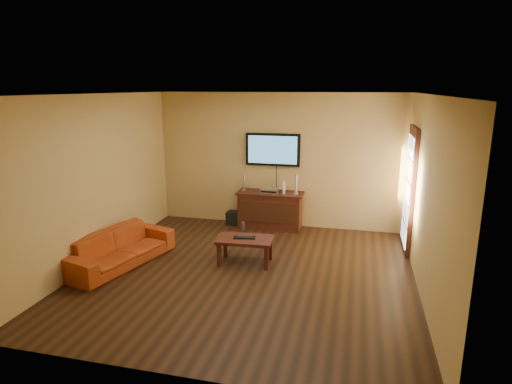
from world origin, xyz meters
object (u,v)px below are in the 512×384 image
(speaker_left, at_px, (244,183))
(keyboard, at_px, (244,237))
(game_console, at_px, (284,187))
(subwoofer, at_px, (234,218))
(coffee_table, at_px, (245,242))
(media_console, at_px, (270,210))
(television, at_px, (273,150))
(speaker_right, at_px, (296,185))
(av_receiver, at_px, (270,190))
(sofa, at_px, (119,243))
(bottle, at_px, (243,226))

(speaker_left, height_order, keyboard, speaker_left)
(game_console, bearing_deg, subwoofer, 167.86)
(coffee_table, xyz_separation_m, keyboard, (-0.01, 0.00, 0.07))
(media_console, bearing_deg, television, 90.00)
(keyboard, bearing_deg, speaker_right, 72.99)
(av_receiver, bearing_deg, keyboard, -88.50)
(sofa, distance_m, speaker_right, 3.48)
(media_console, distance_m, coffee_table, 1.85)
(sofa, bearing_deg, subwoofer, -11.54)
(television, xyz_separation_m, keyboard, (-0.04, -2.06, -1.14))
(keyboard, bearing_deg, media_console, 88.78)
(sofa, xyz_separation_m, av_receiver, (1.98, 2.36, 0.42))
(media_console, bearing_deg, sofa, -129.74)
(subwoofer, bearing_deg, media_console, -0.89)
(game_console, bearing_deg, speaker_right, -13.83)
(av_receiver, relative_size, game_console, 1.53)
(sofa, height_order, speaker_right, speaker_right)
(sofa, distance_m, game_console, 3.32)
(subwoofer, bearing_deg, bottle, -49.04)
(speaker_left, xyz_separation_m, subwoofer, (-0.23, 0.02, -0.76))
(bottle, bearing_deg, television, 49.58)
(sofa, xyz_separation_m, game_console, (2.26, 2.38, 0.49))
(speaker_right, xyz_separation_m, keyboard, (-0.56, -1.82, -0.49))
(speaker_left, bearing_deg, subwoofer, 175.82)
(subwoofer, bearing_deg, coffee_table, -65.03)
(media_console, height_order, av_receiver, av_receiver)
(speaker_right, distance_m, game_console, 0.24)
(media_console, relative_size, av_receiver, 3.68)
(game_console, distance_m, bottle, 1.13)
(coffee_table, bearing_deg, media_console, 89.19)
(media_console, bearing_deg, subwoofer, 175.85)
(media_console, xyz_separation_m, coffee_table, (-0.03, -1.85, -0.02))
(media_console, bearing_deg, speaker_right, -2.98)
(sofa, xyz_separation_m, keyboard, (1.94, 0.54, 0.07))
(television, height_order, coffee_table, television)
(game_console, xyz_separation_m, bottle, (-0.76, -0.34, -0.76))
(sofa, bearing_deg, media_console, -25.19)
(subwoofer, height_order, keyboard, keyboard)
(television, relative_size, sofa, 0.58)
(av_receiver, distance_m, bottle, 0.90)
(television, height_order, av_receiver, television)
(bottle, bearing_deg, media_console, 36.07)
(television, distance_m, bottle, 1.65)
(media_console, height_order, television, television)
(coffee_table, xyz_separation_m, speaker_right, (0.54, 1.83, 0.57))
(sofa, xyz_separation_m, bottle, (1.51, 2.04, -0.27))
(speaker_left, xyz_separation_m, game_console, (0.84, -0.05, -0.03))
(media_console, height_order, keyboard, media_console)
(av_receiver, relative_size, bottle, 1.68)
(television, xyz_separation_m, av_receiver, (0.00, -0.23, -0.79))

